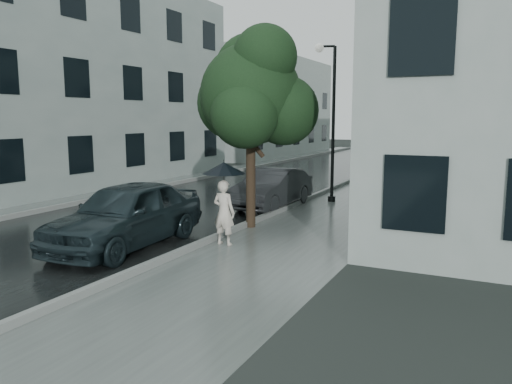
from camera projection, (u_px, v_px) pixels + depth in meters
The scene contains 14 objects.
ground at pixel (231, 271), 10.09m from camera, with size 120.00×120.00×0.00m, color black.
sidewalk at pixel (375, 192), 20.65m from camera, with size 3.50×60.00×0.01m, color slate.
kerb_near at pixel (333, 188), 21.43m from camera, with size 0.15×60.00×0.15m, color slate.
asphalt_road at pixel (260, 185), 22.95m from camera, with size 6.85×60.00×0.00m, color black.
kerb_far at pixel (195, 179), 24.46m from camera, with size 0.15×60.00×0.15m, color slate.
sidewalk_far at pixel (180, 180), 24.87m from camera, with size 1.70×60.00×0.01m, color #4C5451.
building_far_a at pixel (48, 80), 22.45m from camera, with size 7.02×20.00×9.50m.
building_far_b at pixel (258, 106), 42.13m from camera, with size 7.02×18.00×8.00m.
pedestrian at pixel (224, 212), 12.04m from camera, with size 0.58×0.38×1.58m, color beige.
umbrella at pixel (224, 168), 11.92m from camera, with size 1.35×1.35×1.13m.
street_tree at pixel (252, 93), 13.66m from camera, with size 3.60×3.27×5.49m.
lamp_post at pixel (329, 113), 17.95m from camera, with size 0.83×0.44×5.67m.
car_near at pixel (126, 214), 11.87m from camera, with size 1.85×4.61×1.57m, color black.
car_far at pixel (272, 188), 17.14m from camera, with size 1.41×4.03×1.33m, color black.
Camera 1 is at (4.72, -8.54, 3.08)m, focal length 35.00 mm.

